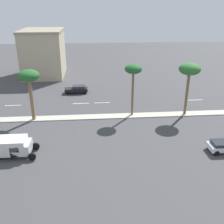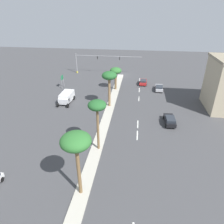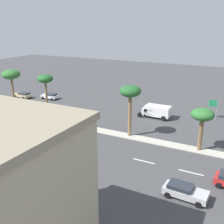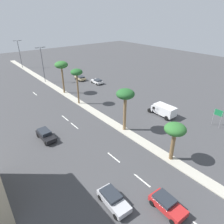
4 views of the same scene
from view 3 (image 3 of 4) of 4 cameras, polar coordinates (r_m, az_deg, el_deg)
The scene contains 16 objects.
ground_plane at distance 48.31m, azimuth -12.02°, elevation -1.95°, with size 160.00×160.00×0.00m, color #424244.
median_curb at distance 55.49m, azimuth -20.56°, elevation -0.05°, with size 1.80×96.09×0.12m, color #B7B2A3.
lane_stripe_far at distance 33.02m, azimuth 16.19°, elevation -12.07°, with size 0.20×2.80×0.01m, color silver.
lane_stripe_left at distance 34.34m, azimuth 6.66°, elevation -10.19°, with size 0.20×2.80×0.01m, color silver.
lane_stripe_near at distance 39.61m, azimuth -9.52°, elevation -6.33°, with size 0.20×2.80×0.01m, color silver.
lane_stripe_right at distance 41.83m, azimuth -13.62°, elevation -5.25°, with size 0.20×2.80×0.01m, color silver.
directional_road_sign at distance 51.10m, azimuth 20.35°, elevation 1.33°, with size 0.10×1.62×3.42m.
palm_tree_near at distance 36.82m, azimuth 18.42°, elevation -0.84°, with size 2.97×2.97×5.78m.
palm_tree_outboard at distance 39.24m, azimuth 3.84°, elevation 3.87°, with size 3.12×3.12×7.70m.
palm_tree_mid at distance 46.83m, azimuth -13.79°, elevation 6.39°, with size 2.61×2.61×8.08m.
palm_tree_trailing at distance 53.04m, azimuth -20.37°, elevation 7.16°, with size 3.26×3.26×8.20m.
sedan_tan_rear at distance 65.38m, azimuth -18.13°, elevation 3.44°, with size 2.25×4.25×1.32m.
sedan_white_left at distance 62.78m, azimuth -12.81°, elevation 3.31°, with size 2.02×3.81×1.33m.
sedan_silver_mid at distance 28.30m, azimuth 14.93°, elevation -15.71°, with size 2.09×4.30×1.35m.
sedan_black_center at distance 34.71m, azimuth -14.21°, elevation -8.88°, with size 2.03×4.52×1.49m.
box_truck at distance 49.47m, azimuth 9.13°, elevation 0.22°, with size 2.57×5.66×2.24m.
Camera 3 is at (-34.55, 7.71, 16.15)m, focal length 43.66 mm.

